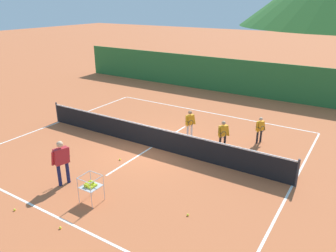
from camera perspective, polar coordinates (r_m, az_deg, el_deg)
ground_plane at (r=14.28m, az=-2.83°, el=-3.71°), size 120.00×120.00×0.00m
line_baseline_near at (r=10.84m, az=-20.37°, el=-13.96°), size 11.86×0.08×0.01m
line_baseline_far at (r=18.80m, az=6.96°, el=2.40°), size 11.86×0.08×0.01m
line_sideline_west at (r=18.11m, az=-18.41°, el=0.70°), size 0.08×11.13×0.01m
line_sideline_east at (r=12.26m, az=20.91°, el=-9.69°), size 0.08×11.13×0.01m
line_service_center at (r=14.28m, az=-2.83°, el=-3.70°), size 0.08×5.88×0.01m
tennis_net at (r=14.08m, az=-2.87°, el=-1.86°), size 12.13×0.08×1.05m
instructor at (r=11.68m, az=-18.09°, el=-5.45°), size 0.44×0.81×1.63m
student_0 at (r=14.99m, az=3.85°, el=0.77°), size 0.42×0.70×1.31m
student_1 at (r=13.91m, az=9.61°, el=-1.17°), size 0.42×0.71×1.31m
student_2 at (r=14.97m, az=15.81°, el=-0.28°), size 0.41×0.68×1.22m
ball_cart at (r=10.65m, az=-13.42°, el=-9.99°), size 0.58×0.58×0.90m
tennis_ball_0 at (r=13.22m, az=-17.13°, el=-6.70°), size 0.07×0.07×0.07m
tennis_ball_1 at (r=10.07m, az=3.49°, el=-15.24°), size 0.07×0.07×0.07m
tennis_ball_3 at (r=11.27m, az=-25.24°, el=-13.10°), size 0.07×0.07×0.07m
tennis_ball_4 at (r=10.05m, az=-18.31°, el=-16.53°), size 0.07×0.07×0.07m
tennis_ball_5 at (r=13.27m, az=-8.40°, el=-5.81°), size 0.07×0.07×0.07m
windscreen_fence at (r=22.55m, az=12.17°, el=8.33°), size 26.09×0.08×2.35m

